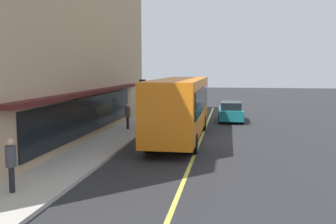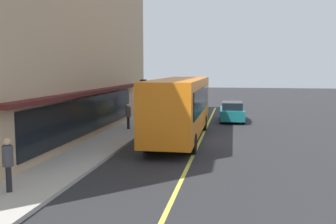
# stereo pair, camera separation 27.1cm
# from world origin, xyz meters

# --- Properties ---
(ground) EXTENTS (120.00, 120.00, 0.00)m
(ground) POSITION_xyz_m (0.00, 0.00, 0.00)
(ground) COLOR #28282B
(sidewalk) EXTENTS (80.00, 2.44, 0.15)m
(sidewalk) POSITION_xyz_m (0.00, 4.92, 0.07)
(sidewalk) COLOR #B2ADA3
(sidewalk) RESTS_ON ground
(lane_centre_stripe) EXTENTS (36.00, 0.16, 0.01)m
(lane_centre_stripe) POSITION_xyz_m (0.00, 0.00, 0.00)
(lane_centre_stripe) COLOR #D8D14C
(lane_centre_stripe) RESTS_ON ground
(storefront_building) EXTENTS (25.72, 11.29, 14.35)m
(storefront_building) POSITION_xyz_m (-1.06, 11.48, 7.17)
(storefront_building) COLOR tan
(storefront_building) RESTS_ON ground
(bus) EXTENTS (11.13, 2.61, 3.50)m
(bus) POSITION_xyz_m (-0.08, 1.17, 1.99)
(bus) COLOR orange
(bus) RESTS_ON ground
(traffic_light) EXTENTS (0.30, 0.52, 3.20)m
(traffic_light) POSITION_xyz_m (3.59, 4.20, 2.53)
(traffic_light) COLOR #2D2D33
(traffic_light) RESTS_ON sidewalk
(car_teal) EXTENTS (4.36, 1.97, 1.52)m
(car_teal) POSITION_xyz_m (8.21, -1.73, 0.74)
(car_teal) COLOR #14666B
(car_teal) RESTS_ON ground
(car_yellow) EXTENTS (4.36, 1.98, 1.52)m
(car_yellow) POSITION_xyz_m (8.60, 2.39, 0.74)
(car_yellow) COLOR yellow
(car_yellow) RESTS_ON ground
(pedestrian_waiting) EXTENTS (0.34, 0.34, 1.75)m
(pedestrian_waiting) POSITION_xyz_m (-10.72, 5.23, 1.21)
(pedestrian_waiting) COLOR black
(pedestrian_waiting) RESTS_ON sidewalk
(pedestrian_near_storefront) EXTENTS (0.34, 0.34, 1.65)m
(pedestrian_near_storefront) POSITION_xyz_m (2.30, 4.92, 1.14)
(pedestrian_near_storefront) COLOR black
(pedestrian_near_storefront) RESTS_ON sidewalk
(pedestrian_at_corner) EXTENTS (0.34, 0.34, 1.81)m
(pedestrian_at_corner) POSITION_xyz_m (8.72, 4.37, 1.24)
(pedestrian_at_corner) COLOR black
(pedestrian_at_corner) RESTS_ON sidewalk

